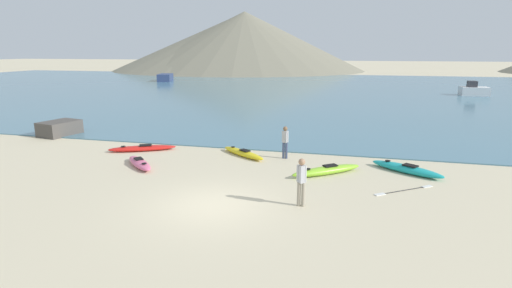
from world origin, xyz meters
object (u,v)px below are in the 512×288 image
at_px(kayak_on_sand_2, 327,170).
at_px(person_near_foreground, 301,179).
at_px(kayak_on_sand_1, 406,169).
at_px(moored_boat_1, 165,77).
at_px(moored_boat_0, 474,90).
at_px(kayak_on_sand_0, 243,153).
at_px(kayak_on_sand_3, 140,163).
at_px(shoreline_rock, 60,128).
at_px(person_near_waterline, 285,140).
at_px(kayak_on_sand_4, 142,148).
at_px(loose_paddle, 404,190).

bearing_deg(kayak_on_sand_2, person_near_foreground, -98.35).
height_order(kayak_on_sand_1, moored_boat_1, moored_boat_1).
height_order(kayak_on_sand_1, moored_boat_0, moored_boat_0).
height_order(kayak_on_sand_0, moored_boat_1, moored_boat_1).
xyz_separation_m(kayak_on_sand_2, moored_boat_1, (-31.70, 47.04, 0.49)).
xyz_separation_m(kayak_on_sand_1, kayak_on_sand_2, (-3.43, -1.12, 0.00)).
relative_size(kayak_on_sand_3, person_near_foreground, 1.40).
xyz_separation_m(kayak_on_sand_0, kayak_on_sand_3, (-4.17, -3.07, 0.01)).
bearing_deg(moored_boat_1, shoreline_rock, -71.44).
bearing_deg(moored_boat_1, person_near_waterline, -56.76).
xyz_separation_m(kayak_on_sand_1, person_near_waterline, (-5.69, 1.03, 0.77)).
distance_m(kayak_on_sand_2, shoreline_rock, 17.75).
bearing_deg(kayak_on_sand_4, kayak_on_sand_3, -62.29).
bearing_deg(kayak_on_sand_0, kayak_on_sand_2, -25.24).
height_order(kayak_on_sand_1, shoreline_rock, shoreline_rock).
height_order(kayak_on_sand_0, kayak_on_sand_1, kayak_on_sand_1).
xyz_separation_m(kayak_on_sand_2, person_near_waterline, (-2.27, 2.15, 0.76)).
bearing_deg(kayak_on_sand_1, moored_boat_0, 72.30).
bearing_deg(kayak_on_sand_2, kayak_on_sand_4, 170.21).
bearing_deg(loose_paddle, person_near_foreground, -145.22).
distance_m(person_near_foreground, person_near_waterline, 6.32).
bearing_deg(kayak_on_sand_0, person_near_foreground, -57.32).
xyz_separation_m(moored_boat_1, shoreline_rock, (14.42, -42.97, -0.22)).
xyz_separation_m(kayak_on_sand_0, kayak_on_sand_2, (4.46, -2.10, 0.03)).
relative_size(kayak_on_sand_2, shoreline_rock, 1.35).
xyz_separation_m(moored_boat_0, moored_boat_1, (-46.12, 11.45, 0.02)).
distance_m(person_near_foreground, moored_boat_1, 59.73).
relative_size(kayak_on_sand_0, moored_boat_1, 0.60).
distance_m(kayak_on_sand_0, kayak_on_sand_3, 5.18).
relative_size(kayak_on_sand_3, moored_boat_1, 0.49).
distance_m(kayak_on_sand_1, person_near_waterline, 5.84).
distance_m(moored_boat_1, shoreline_rock, 45.32).
height_order(person_near_foreground, loose_paddle, person_near_foreground).
distance_m(kayak_on_sand_2, person_near_waterline, 3.21).
bearing_deg(kayak_on_sand_2, kayak_on_sand_1, 18.11).
bearing_deg(person_near_foreground, moored_boat_1, 121.40).
bearing_deg(kayak_on_sand_1, person_near_waterline, 169.78).
height_order(kayak_on_sand_3, loose_paddle, kayak_on_sand_3).
bearing_deg(shoreline_rock, loose_paddle, -15.00).
bearing_deg(kayak_on_sand_4, kayak_on_sand_0, 3.74).
xyz_separation_m(kayak_on_sand_0, moored_boat_1, (-27.24, 44.94, 0.52)).
distance_m(loose_paddle, shoreline_rock, 21.10).
height_order(kayak_on_sand_2, person_near_foreground, person_near_foreground).
bearing_deg(moored_boat_1, person_near_foreground, -58.60).
distance_m(kayak_on_sand_0, moored_boat_0, 38.46).
relative_size(person_near_waterline, moored_boat_0, 0.53).
height_order(person_near_foreground, moored_boat_0, moored_boat_0).
bearing_deg(person_near_foreground, loose_paddle, 34.78).
distance_m(kayak_on_sand_1, person_near_foreground, 6.51).
bearing_deg(kayak_on_sand_3, kayak_on_sand_0, 36.37).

